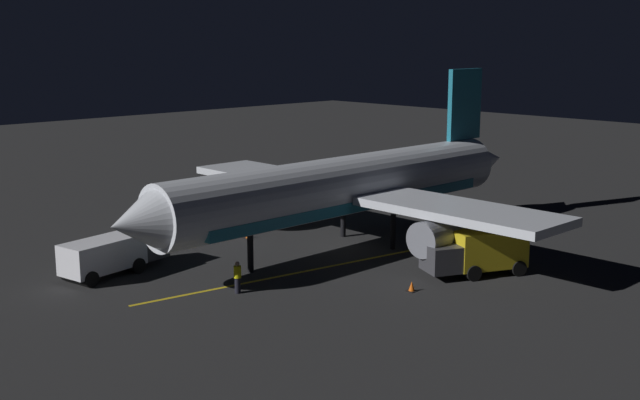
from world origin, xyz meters
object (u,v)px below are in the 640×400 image
(ground_crew_worker, at_px, (238,277))
(baggage_truck, at_px, (112,254))
(traffic_cone_near_left, at_px, (248,235))
(traffic_cone_near_right, at_px, (412,287))
(catering_truck, at_px, (479,252))
(airliner, at_px, (349,188))

(ground_crew_worker, bearing_deg, baggage_truck, 20.84)
(traffic_cone_near_left, bearing_deg, baggage_truck, 95.65)
(traffic_cone_near_left, bearing_deg, traffic_cone_near_right, 176.02)
(baggage_truck, distance_m, traffic_cone_near_left, 10.96)
(baggage_truck, relative_size, catering_truck, 1.08)
(airliner, relative_size, baggage_truck, 5.03)
(baggage_truck, bearing_deg, traffic_cone_near_left, -84.35)
(catering_truck, bearing_deg, airliner, 5.62)
(ground_crew_worker, relative_size, traffic_cone_near_right, 3.16)
(airliner, xyz_separation_m, baggage_truck, (5.31, 14.02, -2.77))
(airliner, relative_size, traffic_cone_near_left, 61.98)
(catering_truck, bearing_deg, baggage_truck, 45.44)
(ground_crew_worker, bearing_deg, traffic_cone_near_right, -132.40)
(ground_crew_worker, xyz_separation_m, traffic_cone_near_left, (8.82, -7.92, -0.64))
(ground_crew_worker, distance_m, traffic_cone_near_left, 11.87)
(ground_crew_worker, bearing_deg, traffic_cone_near_left, -41.91)
(catering_truck, bearing_deg, ground_crew_worker, 59.82)
(baggage_truck, xyz_separation_m, traffic_cone_near_right, (-14.01, -9.81, -0.92))
(baggage_truck, bearing_deg, airliner, -110.74)
(baggage_truck, height_order, traffic_cone_near_left, baggage_truck)
(ground_crew_worker, height_order, traffic_cone_near_left, ground_crew_worker)
(baggage_truck, xyz_separation_m, traffic_cone_near_left, (1.07, -10.86, -0.92))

